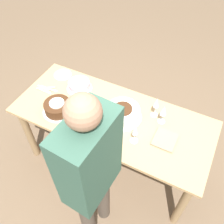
{
  "coord_description": "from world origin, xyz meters",
  "views": [
    {
      "loc": [
        0.63,
        -1.24,
        2.41
      ],
      "look_at": [
        0.0,
        0.0,
        0.82
      ],
      "focal_mm": 40.0,
      "sensor_mm": 36.0,
      "label": 1
    }
  ],
  "objects_px": {
    "wine_glass_near": "(156,104)",
    "wine_glass_far": "(135,129)",
    "wine_glass_extra": "(164,111)",
    "cake_front_chocolate": "(58,107)",
    "person_cutting": "(91,171)",
    "cake_back_decorated": "(79,85)",
    "cake_center_white": "(123,113)"
  },
  "relations": [
    {
      "from": "wine_glass_near",
      "to": "wine_glass_far",
      "type": "height_order",
      "value": "wine_glass_far"
    },
    {
      "from": "wine_glass_far",
      "to": "wine_glass_extra",
      "type": "relative_size",
      "value": 1.21
    },
    {
      "from": "cake_back_decorated",
      "to": "wine_glass_near",
      "type": "bearing_deg",
      "value": 0.5
    },
    {
      "from": "cake_back_decorated",
      "to": "wine_glass_extra",
      "type": "height_order",
      "value": "wine_glass_extra"
    },
    {
      "from": "cake_back_decorated",
      "to": "cake_front_chocolate",
      "type": "bearing_deg",
      "value": -92.02
    },
    {
      "from": "wine_glass_extra",
      "to": "person_cutting",
      "type": "bearing_deg",
      "value": -106.15
    },
    {
      "from": "cake_center_white",
      "to": "cake_back_decorated",
      "type": "bearing_deg",
      "value": 165.55
    },
    {
      "from": "wine_glass_near",
      "to": "person_cutting",
      "type": "height_order",
      "value": "person_cutting"
    },
    {
      "from": "cake_center_white",
      "to": "cake_front_chocolate",
      "type": "relative_size",
      "value": 1.2
    },
    {
      "from": "wine_glass_extra",
      "to": "person_cutting",
      "type": "distance_m",
      "value": 0.81
    },
    {
      "from": "cake_center_white",
      "to": "wine_glass_far",
      "type": "distance_m",
      "value": 0.28
    },
    {
      "from": "cake_front_chocolate",
      "to": "wine_glass_near",
      "type": "relative_size",
      "value": 1.31
    },
    {
      "from": "wine_glass_extra",
      "to": "cake_front_chocolate",
      "type": "bearing_deg",
      "value": -160.62
    },
    {
      "from": "cake_front_chocolate",
      "to": "wine_glass_near",
      "type": "xyz_separation_m",
      "value": [
        0.76,
        0.34,
        0.1
      ]
    },
    {
      "from": "cake_center_white",
      "to": "person_cutting",
      "type": "relative_size",
      "value": 0.2
    },
    {
      "from": "wine_glass_far",
      "to": "person_cutting",
      "type": "distance_m",
      "value": 0.5
    },
    {
      "from": "cake_back_decorated",
      "to": "wine_glass_far",
      "type": "distance_m",
      "value": 0.78
    },
    {
      "from": "wine_glass_near",
      "to": "wine_glass_extra",
      "type": "xyz_separation_m",
      "value": [
        0.08,
        -0.04,
        -0.01
      ]
    },
    {
      "from": "cake_front_chocolate",
      "to": "cake_back_decorated",
      "type": "distance_m",
      "value": 0.33
    },
    {
      "from": "cake_front_chocolate",
      "to": "wine_glass_far",
      "type": "xyz_separation_m",
      "value": [
        0.72,
        0.01,
        0.1
      ]
    },
    {
      "from": "cake_center_white",
      "to": "wine_glass_extra",
      "type": "relative_size",
      "value": 1.76
    },
    {
      "from": "cake_back_decorated",
      "to": "wine_glass_far",
      "type": "bearing_deg",
      "value": -24.31
    },
    {
      "from": "wine_glass_far",
      "to": "cake_front_chocolate",
      "type": "bearing_deg",
      "value": -179.21
    },
    {
      "from": "cake_front_chocolate",
      "to": "cake_back_decorated",
      "type": "height_order",
      "value": "cake_front_chocolate"
    },
    {
      "from": "cake_center_white",
      "to": "cake_back_decorated",
      "type": "relative_size",
      "value": 1.37
    },
    {
      "from": "person_cutting",
      "to": "cake_front_chocolate",
      "type": "bearing_deg",
      "value": 56.32
    },
    {
      "from": "wine_glass_far",
      "to": "person_cutting",
      "type": "height_order",
      "value": "person_cutting"
    },
    {
      "from": "wine_glass_far",
      "to": "cake_center_white",
      "type": "bearing_deg",
      "value": 135.56
    },
    {
      "from": "wine_glass_far",
      "to": "person_cutting",
      "type": "xyz_separation_m",
      "value": [
        -0.1,
        -0.49,
        0.08
      ]
    },
    {
      "from": "wine_glass_near",
      "to": "wine_glass_far",
      "type": "xyz_separation_m",
      "value": [
        -0.05,
        -0.33,
        0.01
      ]
    },
    {
      "from": "wine_glass_near",
      "to": "wine_glass_extra",
      "type": "bearing_deg",
      "value": -26.33
    },
    {
      "from": "wine_glass_near",
      "to": "wine_glass_far",
      "type": "bearing_deg",
      "value": -98.29
    }
  ]
}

